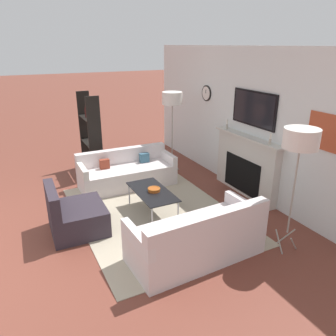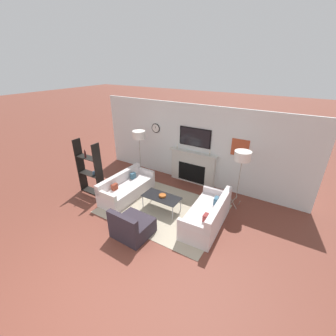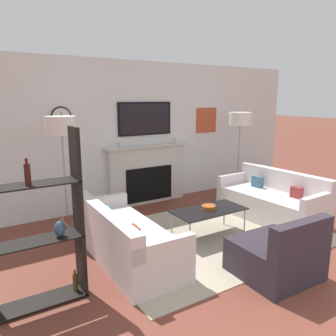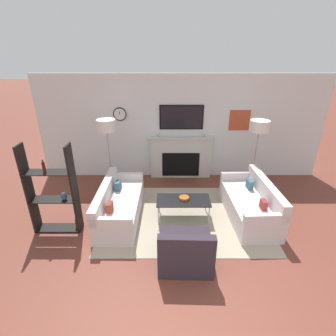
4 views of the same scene
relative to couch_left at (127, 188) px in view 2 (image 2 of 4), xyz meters
The scene contains 11 objects.
ground_plane 3.25m from the couch_left, 65.06° to the right, with size 60.00×60.00×0.00m, color brown.
fireplace_wall 2.60m from the couch_left, 55.64° to the left, with size 7.39×0.28×2.70m.
area_rug 1.39m from the couch_left, ahead, with size 3.35×2.46×0.01m.
couch_left is the anchor object (origin of this frame).
couch_right 2.73m from the couch_left, ahead, with size 0.89×1.83×0.80m.
armchair 1.85m from the couch_left, 45.19° to the right, with size 0.88×0.84×0.77m.
coffee_table 1.34m from the couch_left, ahead, with size 1.09×0.53×0.43m.
decorative_bowl 1.37m from the couch_left, ahead, with size 0.21×0.21×0.06m.
floor_lamp_left 1.87m from the couch_left, 107.42° to the left, with size 0.44×0.44×1.78m.
floor_lamp_right 3.61m from the couch_left, 21.60° to the left, with size 0.45×0.45×1.76m.
shelf_unit 1.30m from the couch_left, 159.06° to the right, with size 0.87×0.28×1.75m.
Camera 2 is at (2.95, -1.59, 3.91)m, focal length 24.00 mm.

